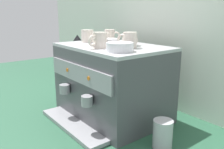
{
  "coord_description": "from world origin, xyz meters",
  "views": [
    {
      "loc": [
        1.02,
        -0.8,
        0.58
      ],
      "look_at": [
        0.0,
        0.0,
        0.25
      ],
      "focal_mm": 37.69,
      "sensor_mm": 36.0,
      "label": 1
    }
  ],
  "objects_px": {
    "ceramic_bowl_1": "(110,42)",
    "ceramic_cup_0": "(110,36)",
    "ceramic_cup_2": "(129,40)",
    "ceramic_bowl_0": "(120,47)",
    "ceramic_cup_3": "(130,40)",
    "ceramic_cup_1": "(99,40)",
    "ceramic_cup_4": "(103,38)",
    "coffee_grinder": "(78,64)",
    "espresso_machine": "(111,82)",
    "ceramic_cup_5": "(87,36)",
    "milk_pitcher": "(163,134)"
  },
  "relations": [
    {
      "from": "ceramic_bowl_1",
      "to": "ceramic_cup_0",
      "type": "bearing_deg",
      "value": 142.54
    },
    {
      "from": "ceramic_cup_2",
      "to": "ceramic_bowl_0",
      "type": "xyz_separation_m",
      "value": [
        0.06,
        -0.11,
        -0.02
      ]
    },
    {
      "from": "ceramic_cup_2",
      "to": "ceramic_bowl_1",
      "type": "height_order",
      "value": "ceramic_cup_2"
    },
    {
      "from": "ceramic_cup_2",
      "to": "ceramic_cup_3",
      "type": "bearing_deg",
      "value": 135.07
    },
    {
      "from": "ceramic_cup_1",
      "to": "ceramic_cup_2",
      "type": "height_order",
      "value": "same"
    },
    {
      "from": "ceramic_cup_0",
      "to": "ceramic_cup_1",
      "type": "distance_m",
      "value": 0.27
    },
    {
      "from": "ceramic_cup_2",
      "to": "ceramic_bowl_1",
      "type": "bearing_deg",
      "value": -165.14
    },
    {
      "from": "ceramic_cup_0",
      "to": "ceramic_cup_4",
      "type": "relative_size",
      "value": 0.9
    },
    {
      "from": "ceramic_bowl_1",
      "to": "coffee_grinder",
      "type": "height_order",
      "value": "ceramic_bowl_1"
    },
    {
      "from": "ceramic_cup_3",
      "to": "ceramic_bowl_0",
      "type": "relative_size",
      "value": 0.92
    },
    {
      "from": "ceramic_cup_4",
      "to": "ceramic_bowl_1",
      "type": "relative_size",
      "value": 1.14
    },
    {
      "from": "espresso_machine",
      "to": "coffee_grinder",
      "type": "xyz_separation_m",
      "value": [
        -0.46,
        0.05,
        0.02
      ]
    },
    {
      "from": "espresso_machine",
      "to": "ceramic_cup_5",
      "type": "height_order",
      "value": "ceramic_cup_5"
    },
    {
      "from": "ceramic_cup_1",
      "to": "coffee_grinder",
      "type": "bearing_deg",
      "value": 162.17
    },
    {
      "from": "espresso_machine",
      "to": "ceramic_cup_1",
      "type": "distance_m",
      "value": 0.28
    },
    {
      "from": "coffee_grinder",
      "to": "ceramic_cup_3",
      "type": "bearing_deg",
      "value": 3.16
    },
    {
      "from": "ceramic_cup_1",
      "to": "milk_pitcher",
      "type": "xyz_separation_m",
      "value": [
        0.37,
        0.08,
        -0.39
      ]
    },
    {
      "from": "ceramic_cup_4",
      "to": "coffee_grinder",
      "type": "height_order",
      "value": "ceramic_cup_4"
    },
    {
      "from": "ceramic_cup_0",
      "to": "ceramic_cup_4",
      "type": "xyz_separation_m",
      "value": [
        0.05,
        -0.09,
        -0.01
      ]
    },
    {
      "from": "ceramic_bowl_0",
      "to": "ceramic_cup_5",
      "type": "bearing_deg",
      "value": 168.45
    },
    {
      "from": "ceramic_cup_5",
      "to": "milk_pitcher",
      "type": "relative_size",
      "value": 0.88
    },
    {
      "from": "ceramic_cup_2",
      "to": "ceramic_cup_1",
      "type": "bearing_deg",
      "value": -125.71
    },
    {
      "from": "milk_pitcher",
      "to": "ceramic_cup_5",
      "type": "bearing_deg",
      "value": 178.26
    },
    {
      "from": "ceramic_cup_2",
      "to": "espresso_machine",
      "type": "bearing_deg",
      "value": -175.3
    },
    {
      "from": "ceramic_cup_2",
      "to": "ceramic_cup_3",
      "type": "xyz_separation_m",
      "value": [
        -0.07,
        0.07,
        -0.01
      ]
    },
    {
      "from": "ceramic_cup_5",
      "to": "coffee_grinder",
      "type": "distance_m",
      "value": 0.33
    },
    {
      "from": "ceramic_bowl_1",
      "to": "ceramic_cup_3",
      "type": "bearing_deg",
      "value": 64.2
    },
    {
      "from": "ceramic_cup_3",
      "to": "coffee_grinder",
      "type": "relative_size",
      "value": 0.27
    },
    {
      "from": "ceramic_cup_2",
      "to": "ceramic_cup_4",
      "type": "relative_size",
      "value": 1.04
    },
    {
      "from": "espresso_machine",
      "to": "ceramic_cup_5",
      "type": "bearing_deg",
      "value": -175.98
    },
    {
      "from": "ceramic_cup_3",
      "to": "milk_pitcher",
      "type": "distance_m",
      "value": 0.53
    },
    {
      "from": "ceramic_cup_0",
      "to": "milk_pitcher",
      "type": "bearing_deg",
      "value": -13.28
    },
    {
      "from": "ceramic_bowl_0",
      "to": "milk_pitcher",
      "type": "xyz_separation_m",
      "value": [
        0.22,
        0.06,
        -0.37
      ]
    },
    {
      "from": "ceramic_bowl_0",
      "to": "ceramic_cup_2",
      "type": "bearing_deg",
      "value": 117.91
    },
    {
      "from": "ceramic_cup_5",
      "to": "ceramic_cup_3",
      "type": "bearing_deg",
      "value": 18.21
    },
    {
      "from": "espresso_machine",
      "to": "ceramic_cup_2",
      "type": "relative_size",
      "value": 5.64
    },
    {
      "from": "ceramic_cup_2",
      "to": "milk_pitcher",
      "type": "distance_m",
      "value": 0.48
    },
    {
      "from": "ceramic_cup_1",
      "to": "ceramic_cup_4",
      "type": "xyz_separation_m",
      "value": [
        -0.12,
        0.12,
        -0.01
      ]
    },
    {
      "from": "ceramic_bowl_0",
      "to": "ceramic_bowl_1",
      "type": "bearing_deg",
      "value": 155.24
    },
    {
      "from": "ceramic_cup_3",
      "to": "ceramic_bowl_1",
      "type": "xyz_separation_m",
      "value": [
        -0.05,
        -0.1,
        -0.01
      ]
    },
    {
      "from": "ceramic_bowl_1",
      "to": "coffee_grinder",
      "type": "distance_m",
      "value": 0.52
    },
    {
      "from": "ceramic_cup_1",
      "to": "ceramic_cup_2",
      "type": "distance_m",
      "value": 0.15
    },
    {
      "from": "ceramic_cup_0",
      "to": "espresso_machine",
      "type": "bearing_deg",
      "value": -35.68
    },
    {
      "from": "ceramic_cup_4",
      "to": "ceramic_cup_1",
      "type": "bearing_deg",
      "value": -43.07
    },
    {
      "from": "espresso_machine",
      "to": "ceramic_cup_3",
      "type": "xyz_separation_m",
      "value": [
        0.06,
        0.08,
        0.24
      ]
    },
    {
      "from": "ceramic_cup_0",
      "to": "ceramic_bowl_0",
      "type": "distance_m",
      "value": 0.38
    },
    {
      "from": "ceramic_cup_2",
      "to": "ceramic_cup_0",
      "type": "bearing_deg",
      "value": 162.51
    },
    {
      "from": "ceramic_cup_2",
      "to": "coffee_grinder",
      "type": "distance_m",
      "value": 0.63
    },
    {
      "from": "ceramic_cup_0",
      "to": "ceramic_cup_1",
      "type": "relative_size",
      "value": 0.82
    },
    {
      "from": "espresso_machine",
      "to": "ceramic_cup_5",
      "type": "relative_size",
      "value": 5.34
    }
  ]
}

